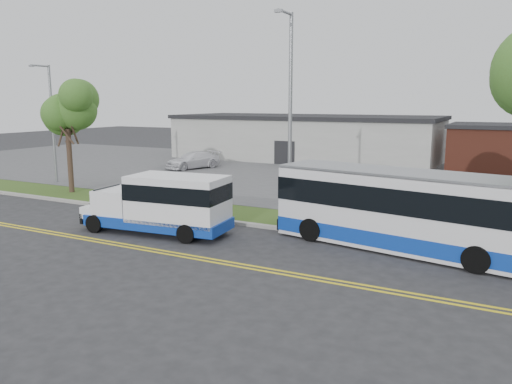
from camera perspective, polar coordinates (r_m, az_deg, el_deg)
The scene contains 18 objects.
ground at distance 23.07m, azimuth -5.92°, elevation -3.98°, with size 140.00×140.00×0.00m, color #28282B.
lane_line_north at distance 20.09m, azimuth -12.03°, elevation -6.31°, with size 70.00×0.12×0.01m, color yellow.
lane_line_south at distance 19.87m, azimuth -12.58°, elevation -6.52°, with size 70.00×0.12×0.01m, color yellow.
curb at distance 23.94m, azimuth -4.47°, elevation -3.24°, with size 80.00×0.30×0.15m, color #9E9B93.
verge at distance 25.45m, azimuth -2.31°, elevation -2.46°, with size 80.00×3.30×0.10m, color #3B541C.
parking_lot at distance 38.11m, azimuth 8.34°, elevation 1.72°, with size 80.00×25.00×0.10m, color #4C4C4F.
commercial_building at distance 49.29m, azimuth 5.69°, elevation 6.21°, with size 25.40×10.40×4.35m.
brick_wing at distance 44.78m, azimuth 25.21°, elevation 4.59°, with size 6.30×7.30×3.90m.
tree_west at distance 32.74m, azimuth -20.84°, elevation 8.69°, with size 4.40×4.40×6.91m.
streetlight_near at distance 23.31m, azimuth 3.86°, elevation 9.21°, with size 0.35×1.53×9.50m.
streetlight_far at distance 37.22m, azimuth -22.34°, elevation 7.71°, with size 0.35×1.53×8.00m.
shuttle_bus at distance 21.89m, azimuth -10.38°, elevation -1.19°, with size 6.89×2.86×2.57m.
transit_bus at distance 19.89m, azimuth 17.68°, elevation -2.17°, with size 11.27×4.34×3.05m.
pedestrian at distance 26.15m, azimuth -8.74°, elevation -0.36°, with size 0.57×0.38×1.57m, color black.
parked_car_a at distance 34.71m, azimuth 6.18°, elevation 2.20°, with size 1.50×4.30×1.42m, color #B0B2B7.
parked_car_b at distance 42.44m, azimuth -7.22°, elevation 3.64°, with size 1.95×4.81×1.40m, color white.
grocery_bag_left at distance 26.25m, azimuth -9.56°, elevation -1.73°, with size 0.32×0.32×0.32m, color white.
grocery_bag_right at distance 26.29m, azimuth -7.86°, elevation -1.67°, with size 0.32×0.32×0.32m, color white.
Camera 1 is at (12.43, -18.58, 5.68)m, focal length 35.00 mm.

